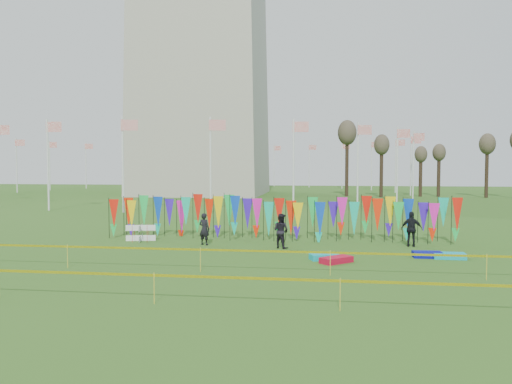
# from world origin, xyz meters

# --- Properties ---
(ground) EXTENTS (160.00, 160.00, 0.00)m
(ground) POSITION_xyz_m (0.00, 0.00, 0.00)
(ground) COLOR #2D5919
(ground) RESTS_ON ground
(flagpole_ring) EXTENTS (57.40, 56.16, 8.00)m
(flagpole_ring) POSITION_xyz_m (-14.00, 48.00, 4.00)
(flagpole_ring) COLOR silver
(flagpole_ring) RESTS_ON ground
(banner_row) EXTENTS (18.64, 0.64, 2.23)m
(banner_row) POSITION_xyz_m (0.28, 6.50, 1.35)
(banner_row) COLOR black
(banner_row) RESTS_ON ground
(caution_tape_near) EXTENTS (26.00, 0.02, 0.90)m
(caution_tape_near) POSITION_xyz_m (-0.22, -1.90, 0.78)
(caution_tape_near) COLOR #F6F105
(caution_tape_near) RESTS_ON ground
(caution_tape_far) EXTENTS (26.00, 0.02, 0.90)m
(caution_tape_far) POSITION_xyz_m (-0.22, -6.29, 0.78)
(caution_tape_far) COLOR #F6F105
(caution_tape_far) RESTS_ON ground
(box_kite) EXTENTS (0.77, 0.77, 0.86)m
(box_kite) POSITION_xyz_m (-6.83, 4.99, 0.43)
(box_kite) COLOR #B40D16
(box_kite) RESTS_ON ground
(person_left) EXTENTS (0.69, 0.60, 1.59)m
(person_left) POSITION_xyz_m (-3.25, 4.22, 0.79)
(person_left) COLOR black
(person_left) RESTS_ON ground
(person_mid) EXTENTS (0.95, 0.84, 1.66)m
(person_mid) POSITION_xyz_m (0.60, 3.77, 0.83)
(person_mid) COLOR black
(person_mid) RESTS_ON ground
(person_right) EXTENTS (1.08, 0.72, 1.71)m
(person_right) POSITION_xyz_m (6.84, 5.05, 0.86)
(person_right) COLOR black
(person_right) RESTS_ON ground
(kite_bag_turquoise) EXTENTS (1.33, 0.96, 0.24)m
(kite_bag_turquoise) POSITION_xyz_m (2.65, 1.08, 0.12)
(kite_bag_turquoise) COLOR #0CB0BC
(kite_bag_turquoise) RESTS_ON ground
(kite_bag_blue) EXTENTS (1.22, 0.66, 0.25)m
(kite_bag_blue) POSITION_xyz_m (7.01, 2.18, 0.13)
(kite_bag_blue) COLOR #090F9A
(kite_bag_blue) RESTS_ON ground
(kite_bag_red) EXTENTS (1.42, 1.37, 0.25)m
(kite_bag_red) POSITION_xyz_m (3.12, 0.47, 0.12)
(kite_bag_red) COLOR red
(kite_bag_red) RESTS_ON ground
(kite_bag_teal) EXTENTS (1.32, 0.66, 0.25)m
(kite_bag_teal) POSITION_xyz_m (7.87, 2.02, 0.12)
(kite_bag_teal) COLOR #0DAABE
(kite_bag_teal) RESTS_ON ground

